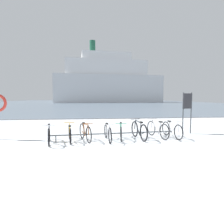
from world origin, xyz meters
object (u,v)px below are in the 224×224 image
(bicycle_4, at_px, (121,131))
(bicycle_6, at_px, (157,129))
(bicycle_7, at_px, (172,130))
(bicycle_0, at_px, (49,134))
(ferry_ship, at_px, (107,82))
(bicycle_3, at_px, (108,133))
(info_sign, at_px, (187,106))
(bicycle_1, at_px, (70,133))
(bicycle_5, at_px, (139,130))
(bicycle_2, at_px, (85,132))

(bicycle_4, bearing_deg, bicycle_6, 3.67)
(bicycle_7, bearing_deg, bicycle_6, 174.09)
(bicycle_0, bearing_deg, bicycle_7, 5.62)
(bicycle_4, height_order, ferry_ship, ferry_ship)
(bicycle_3, distance_m, info_sign, 4.33)
(bicycle_6, bearing_deg, bicycle_1, -175.24)
(bicycle_0, height_order, bicycle_5, bicycle_5)
(bicycle_2, relative_size, bicycle_3, 0.90)
(bicycle_7, relative_size, info_sign, 0.82)
(bicycle_0, xyz_separation_m, ferry_ship, (7.46, 59.84, 6.82))
(bicycle_4, relative_size, info_sign, 0.79)
(bicycle_4, bearing_deg, bicycle_1, -174.39)
(bicycle_4, xyz_separation_m, info_sign, (3.45, 0.81, 1.06))
(info_sign, distance_m, ferry_ship, 58.84)
(bicycle_4, height_order, bicycle_6, bicycle_6)
(bicycle_6, xyz_separation_m, ferry_ship, (2.83, 59.26, 6.81))
(bicycle_0, height_order, ferry_ship, ferry_ship)
(bicycle_3, xyz_separation_m, bicycle_7, (2.94, 0.33, 0.01))
(bicycle_1, relative_size, bicycle_3, 0.95)
(bicycle_2, xyz_separation_m, info_sign, (4.99, 0.98, 1.04))
(bicycle_6, height_order, ferry_ship, ferry_ship)
(bicycle_4, relative_size, bicycle_6, 0.94)
(bicycle_0, relative_size, bicycle_4, 1.00)
(bicycle_1, height_order, bicycle_4, same)
(bicycle_2, height_order, ferry_ship, ferry_ship)
(bicycle_3, distance_m, bicycle_7, 2.96)
(info_sign, bearing_deg, ferry_ship, 88.96)
(bicycle_4, height_order, info_sign, info_sign)
(bicycle_3, height_order, bicycle_6, bicycle_6)
(bicycle_2, relative_size, info_sign, 0.76)
(bicycle_6, height_order, bicycle_7, bicycle_6)
(bicycle_3, bearing_deg, bicycle_7, 6.31)
(bicycle_3, relative_size, ferry_ship, 0.05)
(bicycle_5, xyz_separation_m, bicycle_7, (1.56, 0.14, -0.02))
(bicycle_1, distance_m, bicycle_7, 4.52)
(bicycle_1, distance_m, bicycle_3, 1.57)
(bicycle_5, xyz_separation_m, ferry_ship, (3.74, 59.46, 6.80))
(bicycle_1, xyz_separation_m, bicycle_3, (1.57, -0.07, 0.01))
(bicycle_4, relative_size, ferry_ship, 0.04)
(bicycle_2, bearing_deg, ferry_ship, 84.19)
(ferry_ship, bearing_deg, bicycle_6, -92.74)
(bicycle_5, distance_m, info_sign, 3.01)
(bicycle_2, xyz_separation_m, bicycle_7, (3.88, 0.20, -0.00))
(bicycle_4, bearing_deg, ferry_ship, 85.64)
(bicycle_7, bearing_deg, bicycle_0, -174.38)
(bicycle_4, distance_m, bicycle_7, 2.34)
(bicycle_0, xyz_separation_m, bicycle_2, (1.40, 0.32, 0.00))
(info_sign, bearing_deg, bicycle_5, -161.13)
(bicycle_0, distance_m, bicycle_1, 0.82)
(bicycle_3, height_order, bicycle_7, bicycle_7)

